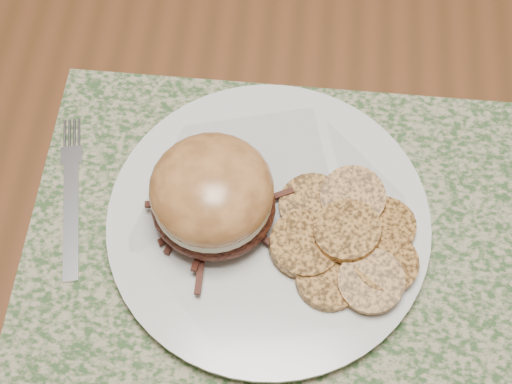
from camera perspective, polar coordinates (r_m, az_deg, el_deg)
ground at (r=1.43m, az=11.95°, el=-7.22°), size 3.50×3.50×0.00m
placemat at (r=0.62m, az=2.49°, el=-4.22°), size 0.45×0.33×0.00m
dinner_plate at (r=0.61m, az=1.00°, el=-2.40°), size 0.26×0.26×0.02m
pork_sandwich at (r=0.57m, az=-3.51°, el=-0.32°), size 0.11×0.10×0.08m
roasted_potatoes at (r=0.59m, az=7.27°, el=-3.78°), size 0.14×0.14×0.03m
fork at (r=0.65m, az=-14.55°, el=-0.23°), size 0.05×0.16×0.00m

